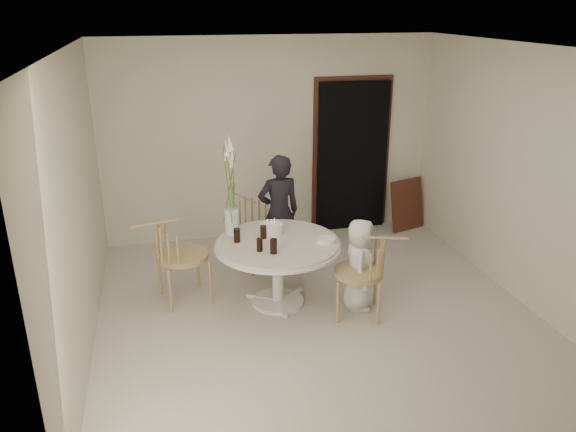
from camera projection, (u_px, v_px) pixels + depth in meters
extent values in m
plane|color=beige|center=(315.00, 310.00, 5.99)|extent=(4.50, 4.50, 0.00)
plane|color=silver|center=(320.00, 47.00, 5.03)|extent=(4.50, 4.50, 0.00)
plane|color=beige|center=(271.00, 139.00, 7.56)|extent=(4.50, 0.00, 4.50)
plane|color=beige|center=(420.00, 301.00, 3.47)|extent=(4.50, 0.00, 4.50)
plane|color=beige|center=(76.00, 209.00, 5.02)|extent=(0.00, 4.50, 4.50)
plane|color=beige|center=(519.00, 175.00, 6.00)|extent=(0.00, 4.50, 4.50)
cube|color=black|center=(352.00, 157.00, 7.86)|extent=(1.00, 0.10, 2.10)
cube|color=#54221C|center=(351.00, 152.00, 7.88)|extent=(1.12, 0.03, 2.22)
cylinder|color=silver|center=(278.00, 301.00, 6.14)|extent=(0.56, 0.56, 0.04)
cylinder|color=silver|center=(278.00, 274.00, 6.02)|extent=(0.12, 0.12, 0.65)
cylinder|color=silver|center=(278.00, 245.00, 5.90)|extent=(1.33, 1.33, 0.03)
cylinder|color=beige|center=(278.00, 243.00, 5.89)|extent=(1.30, 1.30, 0.04)
cube|color=#54221C|center=(407.00, 205.00, 8.04)|extent=(0.57, 0.33, 0.73)
cylinder|color=tan|center=(252.00, 259.00, 6.67)|extent=(0.03, 0.03, 0.44)
cylinder|color=tan|center=(278.00, 251.00, 6.89)|extent=(0.03, 0.03, 0.44)
cylinder|color=tan|center=(235.00, 248.00, 6.97)|extent=(0.03, 0.03, 0.44)
cylinder|color=tan|center=(261.00, 241.00, 7.18)|extent=(0.03, 0.03, 0.44)
cylinder|color=tan|center=(256.00, 232.00, 6.84)|extent=(0.49, 0.49, 0.05)
cylinder|color=tan|center=(337.00, 284.00, 6.06)|extent=(0.03, 0.03, 0.46)
cylinder|color=tan|center=(338.00, 303.00, 5.68)|extent=(0.03, 0.03, 0.46)
cylinder|color=tan|center=(375.00, 285.00, 6.03)|extent=(0.03, 0.03, 0.46)
cylinder|color=tan|center=(379.00, 304.00, 5.65)|extent=(0.03, 0.03, 0.46)
cylinder|color=tan|center=(358.00, 272.00, 5.76)|extent=(0.51, 0.51, 0.05)
cylinder|color=tan|center=(210.00, 283.00, 6.05)|extent=(0.03, 0.03, 0.50)
cylinder|color=tan|center=(198.00, 266.00, 6.42)|extent=(0.03, 0.03, 0.50)
cylinder|color=tan|center=(170.00, 291.00, 5.87)|extent=(0.03, 0.03, 0.50)
cylinder|color=tan|center=(159.00, 274.00, 6.24)|extent=(0.03, 0.03, 0.50)
cylinder|color=tan|center=(183.00, 256.00, 6.05)|extent=(0.55, 0.55, 0.06)
imported|color=black|center=(279.00, 213.00, 6.74)|extent=(0.56, 0.40, 1.43)
imported|color=silver|center=(359.00, 265.00, 5.89)|extent=(0.46, 0.57, 1.00)
cylinder|color=white|center=(272.00, 229.00, 6.06)|extent=(0.25, 0.25, 0.12)
cylinder|color=beige|center=(271.00, 222.00, 6.03)|extent=(0.01, 0.01, 0.05)
cylinder|color=beige|center=(274.00, 220.00, 6.06)|extent=(0.01, 0.01, 0.05)
cylinder|color=beige|center=(268.00, 221.00, 6.04)|extent=(0.01, 0.01, 0.05)
cylinder|color=beige|center=(274.00, 223.00, 6.00)|extent=(0.01, 0.01, 0.05)
cylinder|color=black|center=(260.00, 245.00, 5.64)|extent=(0.08, 0.08, 0.14)
cylinder|color=black|center=(274.00, 246.00, 5.58)|extent=(0.08, 0.08, 0.15)
cylinder|color=black|center=(237.00, 235.00, 5.85)|extent=(0.08, 0.08, 0.15)
cylinder|color=black|center=(263.00, 232.00, 5.95)|extent=(0.07, 0.07, 0.14)
cylinder|color=white|center=(326.00, 240.00, 5.86)|extent=(0.26, 0.26, 0.05)
cylinder|color=silver|center=(232.00, 221.00, 6.04)|extent=(0.15, 0.15, 0.28)
cylinder|color=#507532|center=(233.00, 190.00, 5.93)|extent=(0.01, 0.01, 0.70)
cone|color=white|center=(232.00, 158.00, 5.81)|extent=(0.07, 0.07, 0.18)
cylinder|color=#507532|center=(230.00, 187.00, 5.93)|extent=(0.01, 0.01, 0.76)
cone|color=white|center=(228.00, 152.00, 5.80)|extent=(0.07, 0.07, 0.18)
cylinder|color=#507532|center=(228.00, 186.00, 5.89)|extent=(0.01, 0.01, 0.82)
cone|color=white|center=(226.00, 148.00, 5.74)|extent=(0.07, 0.07, 0.18)
cylinder|color=#507532|center=(231.00, 183.00, 5.86)|extent=(0.01, 0.01, 0.88)
cone|color=white|center=(230.00, 142.00, 5.70)|extent=(0.07, 0.07, 0.18)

